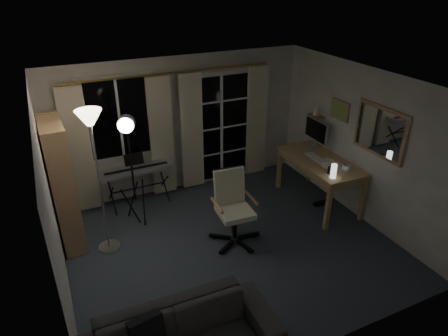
# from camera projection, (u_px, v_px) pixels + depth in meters

# --- Properties ---
(floor) EXTENTS (4.50, 4.00, 0.02)m
(floor) POSITION_uv_depth(u_px,v_px,m) (230.00, 245.00, 5.90)
(floor) COLOR #323949
(floor) RESTS_ON ground
(window) EXTENTS (1.20, 0.08, 1.40)m
(window) POSITION_uv_depth(u_px,v_px,m) (119.00, 118.00, 6.42)
(window) COLOR white
(window) RESTS_ON floor
(french_door) EXTENTS (1.32, 0.09, 2.11)m
(french_door) POSITION_uv_depth(u_px,v_px,m) (221.00, 128.00, 7.31)
(french_door) COLOR white
(french_door) RESTS_ON floor
(curtains) EXTENTS (3.60, 0.07, 2.13)m
(curtains) POSITION_uv_depth(u_px,v_px,m) (176.00, 134.00, 6.87)
(curtains) COLOR gold
(curtains) RESTS_ON floor
(bookshelf) EXTENTS (0.33, 0.89, 1.88)m
(bookshelf) POSITION_uv_depth(u_px,v_px,m) (60.00, 189.00, 5.58)
(bookshelf) COLOR #A98059
(bookshelf) RESTS_ON floor
(torchiere_lamp) EXTENTS (0.37, 0.37, 2.10)m
(torchiere_lamp) POSITION_uv_depth(u_px,v_px,m) (93.00, 141.00, 5.08)
(torchiere_lamp) COLOR #B2B2B7
(torchiere_lamp) RESTS_ON floor
(keyboard_piano) EXTENTS (1.18, 0.58, 0.85)m
(keyboard_piano) POSITION_uv_depth(u_px,v_px,m) (136.00, 170.00, 6.63)
(keyboard_piano) COLOR black
(keyboard_piano) RESTS_ON floor
(studio_light) EXTENTS (0.41, 0.41, 1.85)m
(studio_light) POSITION_uv_depth(u_px,v_px,m) (128.00, 137.00, 5.73)
(studio_light) COLOR black
(studio_light) RESTS_ON floor
(office_chair) EXTENTS (0.74, 0.77, 1.10)m
(office_chair) POSITION_uv_depth(u_px,v_px,m) (232.00, 200.00, 5.78)
(office_chair) COLOR black
(office_chair) RESTS_ON floor
(desk) EXTENTS (0.81, 1.56, 0.83)m
(desk) POSITION_uv_depth(u_px,v_px,m) (320.00, 165.00, 6.64)
(desk) COLOR tan
(desk) RESTS_ON floor
(monitor) EXTENTS (0.20, 0.60, 0.52)m
(monitor) POSITION_uv_depth(u_px,v_px,m) (316.00, 131.00, 6.89)
(monitor) COLOR silver
(monitor) RESTS_ON desk
(desk_clutter) EXTENTS (0.50, 0.93, 1.05)m
(desk_clutter) POSITION_uv_depth(u_px,v_px,m) (325.00, 176.00, 6.45)
(desk_clutter) COLOR white
(desk_clutter) RESTS_ON desk
(mug) EXTENTS (0.14, 0.11, 0.14)m
(mug) POSITION_uv_depth(u_px,v_px,m) (347.00, 167.00, 6.20)
(mug) COLOR silver
(mug) RESTS_ON desk
(wall_mirror) EXTENTS (0.04, 0.94, 0.74)m
(wall_mirror) POSITION_uv_depth(u_px,v_px,m) (380.00, 131.00, 5.75)
(wall_mirror) COLOR #A98059
(wall_mirror) RESTS_ON floor
(framed_print) EXTENTS (0.03, 0.42, 0.32)m
(framed_print) POSITION_uv_depth(u_px,v_px,m) (340.00, 110.00, 6.46)
(framed_print) COLOR #A98059
(framed_print) RESTS_ON floor
(wall_shelf) EXTENTS (0.16, 0.30, 0.18)m
(wall_shelf) POSITION_uv_depth(u_px,v_px,m) (316.00, 113.00, 6.93)
(wall_shelf) COLOR #A98059
(wall_shelf) RESTS_ON floor
(sofa) EXTENTS (2.06, 0.65, 0.80)m
(sofa) POSITION_uv_depth(u_px,v_px,m) (179.00, 335.00, 3.96)
(sofa) COLOR #2A2A2C
(sofa) RESTS_ON floor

